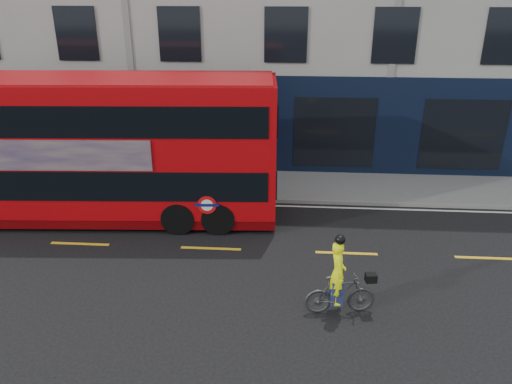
# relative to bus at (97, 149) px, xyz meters

# --- Properties ---
(ground) EXTENTS (120.00, 120.00, 0.00)m
(ground) POSITION_rel_bus_xyz_m (-0.10, -3.44, -2.39)
(ground) COLOR black
(ground) RESTS_ON ground
(pavement) EXTENTS (60.00, 3.00, 0.12)m
(pavement) POSITION_rel_bus_xyz_m (-0.10, 3.06, -2.33)
(pavement) COLOR gray
(pavement) RESTS_ON ground
(kerb) EXTENTS (60.00, 0.12, 0.13)m
(kerb) POSITION_rel_bus_xyz_m (-0.10, 1.56, -2.33)
(kerb) COLOR gray
(kerb) RESTS_ON ground
(road_edge_line) EXTENTS (58.00, 0.10, 0.01)m
(road_edge_line) POSITION_rel_bus_xyz_m (-0.10, 1.26, -2.39)
(road_edge_line) COLOR silver
(road_edge_line) RESTS_ON ground
(lane_dashes) EXTENTS (58.00, 0.12, 0.01)m
(lane_dashes) POSITION_rel_bus_xyz_m (-0.10, -1.94, -2.39)
(lane_dashes) COLOR yellow
(lane_dashes) RESTS_ON ground
(bus) EXTENTS (11.70, 3.28, 4.67)m
(bus) POSITION_rel_bus_xyz_m (0.00, 0.00, 0.00)
(bus) COLOR #B8070B
(bus) RESTS_ON ground
(cyclist) EXTENTS (1.73, 0.70, 2.09)m
(cyclist) POSITION_rel_bus_xyz_m (7.41, -4.80, -1.70)
(cyclist) COLOR #3E4143
(cyclist) RESTS_ON ground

